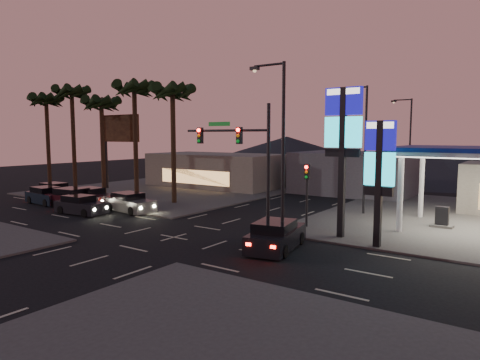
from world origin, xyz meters
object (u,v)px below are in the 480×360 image
Objects in this scene: pylon_sign_short at (380,164)px; car_lane_a_rear at (47,196)px; traffic_signal_mast at (243,152)px; car_lane_b_mid at (91,197)px; car_lane_a_front at (81,205)px; car_lane_a_mid at (74,198)px; suv_station at (276,236)px; car_lane_b_rear at (55,191)px; pylon_sign_tall at (343,132)px; car_lane_b_front at (130,203)px.

pylon_sign_short reaches higher than car_lane_a_rear.
traffic_signal_mast is 18.93m from car_lane_b_mid.
pylon_sign_short reaches higher than car_lane_a_front.
traffic_signal_mast reaches higher than car_lane_a_mid.
pylon_sign_short is at bearing 36.59° from suv_station.
car_lane_b_mid is 6.71m from car_lane_b_rear.
traffic_signal_mast is at bearing -2.21° from car_lane_a_rear.
car_lane_b_mid is at bearing 133.63° from car_lane_a_front.
car_lane_a_front is 0.88× the size of car_lane_a_mid.
pylon_sign_tall is at bearing 5.87° from car_lane_a_mid.
car_lane_b_front is at bearing -179.82° from pylon_sign_short.
car_lane_b_rear is at bearing 175.85° from car_lane_b_front.
car_lane_a_rear reaches higher than car_lane_a_front.
pylon_sign_short is 20.51m from car_lane_b_front.
suv_station is at bearing -1.27° from car_lane_a_front.
car_lane_a_mid is (-25.81, -1.40, -3.89)m from pylon_sign_short.
car_lane_a_rear is 1.00× the size of car_lane_b_mid.
suv_station is at bearing -9.22° from car_lane_b_mid.
car_lane_b_rear is at bearing 173.73° from car_lane_b_mid.
pylon_sign_short is 7.69m from traffic_signal_mast.
car_lane_b_front is (9.39, 1.59, 0.00)m from car_lane_a_rear.
pylon_sign_tall reaches higher than car_lane_b_mid.
pylon_sign_short is 1.48× the size of car_lane_b_rear.
traffic_signal_mast is 1.64× the size of car_lane_a_rear.
pylon_sign_tall is at bearing 5.61° from car_lane_a_rear.
car_lane_a_mid reaches higher than car_lane_a_rear.
car_lane_b_rear is (-12.00, 0.87, -0.02)m from car_lane_b_front.
car_lane_a_rear is at bearing -176.05° from car_lane_a_mid.
pylon_sign_tall is 1.83× the size of car_lane_b_front.
car_lane_b_front reaches higher than car_lane_a_front.
car_lane_a_front is 0.93× the size of car_lane_b_front.
suv_station is at bearing -143.41° from pylon_sign_short.
pylon_sign_tall is at bearing 36.52° from traffic_signal_mast.
car_lane_b_front is 12.03m from car_lane_b_rear.
traffic_signal_mast is 1.52× the size of car_lane_a_mid.
car_lane_a_front is (-15.35, -0.41, -4.55)m from traffic_signal_mast.
car_lane_a_mid is 1.06× the size of car_lane_b_front.
car_lane_a_front is 0.95× the size of car_lane_b_mid.
pylon_sign_tall is 1.29× the size of pylon_sign_short.
car_lane_a_rear is (-27.01, -2.65, -5.68)m from pylon_sign_tall.
car_lane_b_front is (-17.63, -1.06, -5.67)m from pylon_sign_tall.
car_lane_b_rear is at bearing -179.63° from pylon_sign_tall.
traffic_signal_mast is 1.62× the size of car_lane_b_front.
car_lane_a_rear is at bearing -176.79° from pylon_sign_short.
car_lane_a_front is 7.04m from car_lane_a_rear.
pylon_sign_short is 32.38m from car_lane_b_rear.
pylon_sign_tall is 1.95× the size of car_lane_a_front.
car_lane_b_rear is at bearing 172.40° from traffic_signal_mast.
car_lane_b_front is 0.97× the size of suv_station.
car_lane_b_mid reaches higher than car_lane_a_front.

